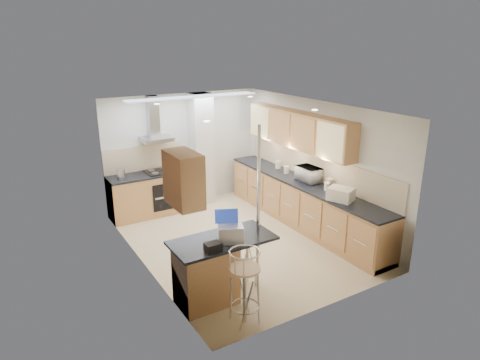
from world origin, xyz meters
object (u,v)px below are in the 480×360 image
bar_stool_near (245,287)px  bar_stool_end (247,254)px  bread_bin (341,194)px  microwave (309,174)px  laptop (231,233)px

bar_stool_near → bar_stool_end: 1.01m
bar_stool_near → bread_bin: (2.57, 0.97, 0.50)m
bread_bin → microwave: bearing=56.8°
microwave → laptop: bearing=120.3°
microwave → bar_stool_near: (-2.78, -2.07, -0.53)m
laptop → bar_stool_end: 0.80m
laptop → bread_bin: (2.47, 0.43, -0.03)m
bar_stool_end → bar_stool_near: bearing=158.5°
microwave → bar_stool_end: size_ratio=0.56×
bar_stool_end → bread_bin: size_ratio=2.23×
bar_stool_near → bread_bin: 2.80m
microwave → bread_bin: microwave is taller
bread_bin → bar_stool_end: bearing=161.2°
bar_stool_end → bread_bin: bread_bin is taller
laptop → bar_stool_end: laptop is taller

